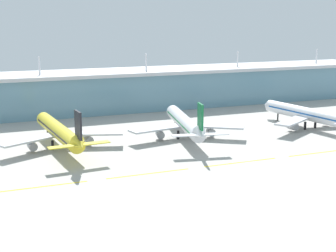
{
  "coord_description": "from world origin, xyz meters",
  "views": [
    {
      "loc": [
        -86.97,
        -142.37,
        48.86
      ],
      "look_at": [
        -16.38,
        33.83,
        7.0
      ],
      "focal_mm": 52.24,
      "sensor_mm": 36.0,
      "label": 1
    }
  ],
  "objects": [
    {
      "name": "ground_plane",
      "position": [
        0.0,
        0.0,
        0.0
      ],
      "size": [
        600.0,
        600.0,
        0.0
      ],
      "primitive_type": "plane",
      "color": "#A8A59E"
    },
    {
      "name": "terminal_building",
      "position": [
        -0.0,
        111.94,
        10.91
      ],
      "size": [
        288.0,
        34.0,
        30.42
      ],
      "color": "#6693A8",
      "rests_on": "ground"
    },
    {
      "name": "airliner_near_middle",
      "position": [
        -57.86,
        42.27,
        6.45
      ],
      "size": [
        48.63,
        62.07,
        18.9
      ],
      "color": "yellow",
      "rests_on": "ground"
    },
    {
      "name": "airliner_center",
      "position": [
        -6.67,
        39.05,
        6.44
      ],
      "size": [
        47.87,
        59.9,
        18.9
      ],
      "color": "silver",
      "rests_on": "ground"
    },
    {
      "name": "airliner_far_middle",
      "position": [
        52.77,
        35.31,
        6.44
      ],
      "size": [
        48.26,
        58.73,
        18.9
      ],
      "color": "white",
      "rests_on": "ground"
    },
    {
      "name": "taxiway_stripe_west",
      "position": [
        -71.0,
        -0.64,
        0.02
      ],
      "size": [
        28.0,
        0.7,
        0.04
      ],
      "primitive_type": "cube",
      "color": "yellow",
      "rests_on": "ground"
    },
    {
      "name": "taxiway_stripe_mid_west",
      "position": [
        -37.0,
        -0.64,
        0.02
      ],
      "size": [
        28.0,
        0.7,
        0.04
      ],
      "primitive_type": "cube",
      "color": "yellow",
      "rests_on": "ground"
    },
    {
      "name": "taxiway_stripe_centre",
      "position": [
        -3.0,
        -0.64,
        0.02
      ],
      "size": [
        28.0,
        0.7,
        0.04
      ],
      "primitive_type": "cube",
      "color": "yellow",
      "rests_on": "ground"
    },
    {
      "name": "taxiway_stripe_mid_east",
      "position": [
        31.0,
        -0.64,
        0.02
      ],
      "size": [
        28.0,
        0.7,
        0.04
      ],
      "primitive_type": "cube",
      "color": "yellow",
      "rests_on": "ground"
    }
  ]
}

